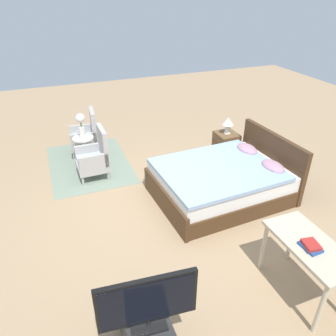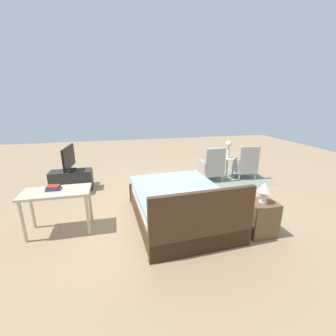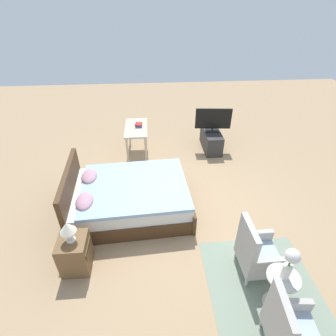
{
  "view_description": "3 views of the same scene",
  "coord_description": "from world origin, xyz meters",
  "px_view_note": "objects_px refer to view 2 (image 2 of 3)",
  "views": [
    {
      "loc": [
        3.9,
        -1.55,
        3.16
      ],
      "look_at": [
        0.05,
        -0.06,
        0.79
      ],
      "focal_mm": 35.0,
      "sensor_mm": 36.0,
      "label": 1
    },
    {
      "loc": [
        1.02,
        4.46,
        2.12
      ],
      "look_at": [
        -0.01,
        0.07,
        0.74
      ],
      "focal_mm": 24.0,
      "sensor_mm": 36.0,
      "label": 2
    },
    {
      "loc": [
        -3.69,
        0.51,
        3.42
      ],
      "look_at": [
        0.16,
        0.21,
        0.78
      ],
      "focal_mm": 28.0,
      "sensor_mm": 36.0,
      "label": 3
    }
  ],
  "objects_px": {
    "flower_vase": "(229,147)",
    "nightstand": "(261,218)",
    "bed": "(180,205)",
    "armchair_by_window_right": "(212,167)",
    "armchair_by_window_left": "(245,165)",
    "table_lamp": "(265,190)",
    "side_table": "(227,165)",
    "book_stack": "(53,188)",
    "vanity_desk": "(57,197)",
    "tv_stand": "(72,180)",
    "tv_flatscreen": "(69,158)"
  },
  "relations": [
    {
      "from": "flower_vase",
      "to": "vanity_desk",
      "type": "relative_size",
      "value": 0.46
    },
    {
      "from": "armchair_by_window_right",
      "to": "nightstand",
      "type": "bearing_deg",
      "value": 83.9
    },
    {
      "from": "tv_stand",
      "to": "tv_flatscreen",
      "type": "relative_size",
      "value": 1.1
    },
    {
      "from": "armchair_by_window_right",
      "to": "side_table",
      "type": "height_order",
      "value": "armchair_by_window_right"
    },
    {
      "from": "armchair_by_window_right",
      "to": "flower_vase",
      "type": "bearing_deg",
      "value": -167.3
    },
    {
      "from": "bed",
      "to": "table_lamp",
      "type": "distance_m",
      "value": 1.44
    },
    {
      "from": "side_table",
      "to": "book_stack",
      "type": "bearing_deg",
      "value": 23.87
    },
    {
      "from": "armchair_by_window_left",
      "to": "table_lamp",
      "type": "distance_m",
      "value": 2.88
    },
    {
      "from": "armchair_by_window_left",
      "to": "table_lamp",
      "type": "bearing_deg",
      "value": 63.45
    },
    {
      "from": "flower_vase",
      "to": "vanity_desk",
      "type": "height_order",
      "value": "flower_vase"
    },
    {
      "from": "bed",
      "to": "side_table",
      "type": "bearing_deg",
      "value": -134.55
    },
    {
      "from": "bed",
      "to": "book_stack",
      "type": "relative_size",
      "value": 9.57
    },
    {
      "from": "side_table",
      "to": "nightstand",
      "type": "xyz_separation_m",
      "value": [
        0.78,
        2.67,
        -0.08
      ]
    },
    {
      "from": "armchair_by_window_left",
      "to": "tv_flatscreen",
      "type": "xyz_separation_m",
      "value": [
        4.59,
        -0.15,
        0.41
      ]
    },
    {
      "from": "bed",
      "to": "book_stack",
      "type": "bearing_deg",
      "value": -5.06
    },
    {
      "from": "armchair_by_window_right",
      "to": "vanity_desk",
      "type": "distance_m",
      "value": 3.88
    },
    {
      "from": "vanity_desk",
      "to": "book_stack",
      "type": "relative_size",
      "value": 4.58
    },
    {
      "from": "vanity_desk",
      "to": "book_stack",
      "type": "bearing_deg",
      "value": -53.03
    },
    {
      "from": "tv_stand",
      "to": "vanity_desk",
      "type": "height_order",
      "value": "vanity_desk"
    },
    {
      "from": "tv_flatscreen",
      "to": "book_stack",
      "type": "xyz_separation_m",
      "value": [
        -0.08,
        1.81,
        -0.04
      ]
    },
    {
      "from": "armchair_by_window_left",
      "to": "vanity_desk",
      "type": "relative_size",
      "value": 0.88
    },
    {
      "from": "side_table",
      "to": "book_stack",
      "type": "height_order",
      "value": "book_stack"
    },
    {
      "from": "table_lamp",
      "to": "book_stack",
      "type": "relative_size",
      "value": 1.45
    },
    {
      "from": "bed",
      "to": "nightstand",
      "type": "bearing_deg",
      "value": 148.51
    },
    {
      "from": "flower_vase",
      "to": "nightstand",
      "type": "relative_size",
      "value": 0.84
    },
    {
      "from": "side_table",
      "to": "tv_flatscreen",
      "type": "height_order",
      "value": "tv_flatscreen"
    },
    {
      "from": "table_lamp",
      "to": "tv_flatscreen",
      "type": "relative_size",
      "value": 0.38
    },
    {
      "from": "flower_vase",
      "to": "vanity_desk",
      "type": "distance_m",
      "value": 4.38
    },
    {
      "from": "book_stack",
      "to": "side_table",
      "type": "bearing_deg",
      "value": -156.13
    },
    {
      "from": "tv_flatscreen",
      "to": "armchair_by_window_right",
      "type": "bearing_deg",
      "value": 177.59
    },
    {
      "from": "bed",
      "to": "flower_vase",
      "type": "relative_size",
      "value": 4.55
    },
    {
      "from": "nightstand",
      "to": "book_stack",
      "type": "xyz_separation_m",
      "value": [
        3.24,
        -0.89,
        0.47
      ]
    },
    {
      "from": "side_table",
      "to": "flower_vase",
      "type": "distance_m",
      "value": 0.51
    },
    {
      "from": "armchair_by_window_left",
      "to": "flower_vase",
      "type": "height_order",
      "value": "flower_vase"
    },
    {
      "from": "armchair_by_window_right",
      "to": "flower_vase",
      "type": "relative_size",
      "value": 1.93
    },
    {
      "from": "tv_stand",
      "to": "vanity_desk",
      "type": "xyz_separation_m",
      "value": [
        -0.12,
        1.88,
        0.37
      ]
    },
    {
      "from": "table_lamp",
      "to": "armchair_by_window_left",
      "type": "bearing_deg",
      "value": -116.55
    },
    {
      "from": "armchair_by_window_right",
      "to": "tv_flatscreen",
      "type": "relative_size",
      "value": 1.06
    },
    {
      "from": "armchair_by_window_left",
      "to": "vanity_desk",
      "type": "height_order",
      "value": "armchair_by_window_left"
    },
    {
      "from": "book_stack",
      "to": "bed",
      "type": "bearing_deg",
      "value": 174.94
    },
    {
      "from": "bed",
      "to": "tv_flatscreen",
      "type": "bearing_deg",
      "value": -42.77
    },
    {
      "from": "bed",
      "to": "armchair_by_window_left",
      "type": "xyz_separation_m",
      "value": [
        -2.43,
        -1.85,
        0.08
      ]
    },
    {
      "from": "side_table",
      "to": "tv_flatscreen",
      "type": "distance_m",
      "value": 4.11
    },
    {
      "from": "armchair_by_window_left",
      "to": "tv_stand",
      "type": "relative_size",
      "value": 0.96
    },
    {
      "from": "bed",
      "to": "flower_vase",
      "type": "xyz_separation_m",
      "value": [
        -1.93,
        -1.96,
        0.58
      ]
    },
    {
      "from": "bed",
      "to": "tv_stand",
      "type": "bearing_deg",
      "value": -42.79
    },
    {
      "from": "armchair_by_window_left",
      "to": "armchair_by_window_right",
      "type": "height_order",
      "value": "same"
    },
    {
      "from": "table_lamp",
      "to": "vanity_desk",
      "type": "bearing_deg",
      "value": -14.59
    },
    {
      "from": "armchair_by_window_right",
      "to": "nightstand",
      "type": "height_order",
      "value": "armchair_by_window_right"
    },
    {
      "from": "tv_stand",
      "to": "book_stack",
      "type": "bearing_deg",
      "value": 92.35
    }
  ]
}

